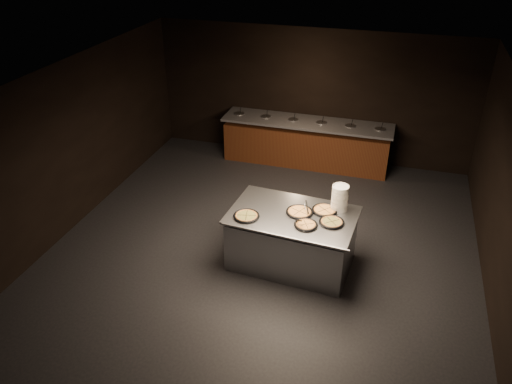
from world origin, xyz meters
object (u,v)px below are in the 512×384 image
at_px(serving_counter, 292,240).
at_px(plate_stack, 340,198).
at_px(pan_cheese_whole, 299,212).
at_px(pan_veggie_whole, 246,216).

distance_m(serving_counter, plate_stack, 1.02).
bearing_deg(pan_cheese_whole, serving_counter, -146.19).
bearing_deg(pan_veggie_whole, serving_counter, 23.25).
height_order(pan_veggie_whole, pan_cheese_whole, same).
relative_size(pan_veggie_whole, pan_cheese_whole, 0.96).
bearing_deg(serving_counter, pan_cheese_whole, 37.97).
bearing_deg(pan_cheese_whole, pan_veggie_whole, -155.36).
xyz_separation_m(plate_stack, pan_veggie_whole, (-1.33, -0.63, -0.19)).
distance_m(pan_veggie_whole, pan_cheese_whole, 0.83).
height_order(plate_stack, pan_veggie_whole, plate_stack).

